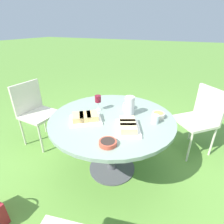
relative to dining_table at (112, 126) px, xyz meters
The scene contains 12 objects.
ground_plane 0.61m from the dining_table, ahead, with size 40.00×40.00×0.00m, color #5B8C38.
dining_table is the anchor object (origin of this frame).
chair_near_left 1.25m from the dining_table, ahead, with size 0.45×0.46×0.89m.
chair_far_back 1.22m from the dining_table, 135.58° to the right, with size 0.61×0.61×0.89m.
water_pitcher 0.29m from the dining_table, 138.49° to the right, with size 0.11×0.10×0.21m.
wine_glass 0.33m from the dining_table, 22.60° to the right, with size 0.07×0.07×0.18m.
platter_bread_main 0.31m from the dining_table, 146.61° to the left, with size 0.34×0.38×0.08m.
platter_charcuterie 0.31m from the dining_table, 42.00° to the left, with size 0.40×0.38×0.08m.
bowl_fries 0.50m from the dining_table, 156.04° to the right, with size 0.13×0.13×0.06m.
bowl_salad 0.31m from the dining_table, 106.90° to the right, with size 0.13×0.13×0.06m.
bowl_olives 0.49m from the dining_table, 111.36° to the left, with size 0.15×0.15×0.04m.
cup_water_near 0.46m from the dining_table, behind, with size 0.07×0.07×0.09m.
Camera 1 is at (-0.69, 1.46, 1.58)m, focal length 28.00 mm.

